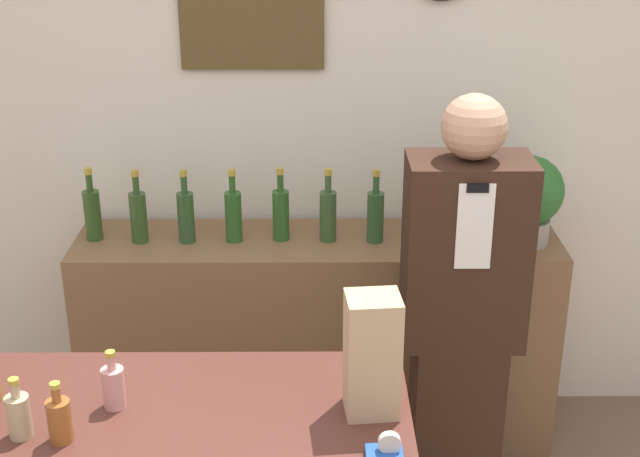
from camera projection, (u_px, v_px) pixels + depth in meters
name	position (u px, v px, depth m)	size (l,w,h in m)	color
back_wall	(294.00, 113.00, 3.65)	(5.20, 0.09, 2.70)	silver
back_shelf	(317.00, 339.00, 3.74)	(1.94, 0.44, 0.91)	brown
shopkeeper	(461.00, 324.00, 3.11)	(0.41, 0.26, 1.64)	#331E14
potted_plant	(528.00, 196.00, 3.47)	(0.27, 0.27, 0.35)	#9E998E
paper_bag	(372.00, 355.00, 2.28)	(0.15, 0.13, 0.33)	tan
tape_dispenser	(386.00, 450.00, 2.15)	(0.09, 0.06, 0.07)	#1E4799
counter_bottle_3	(19.00, 415.00, 2.22)	(0.06, 0.06, 0.17)	tan
counter_bottle_4	(59.00, 419.00, 2.20)	(0.06, 0.06, 0.17)	#935324
counter_bottle_5	(114.00, 386.00, 2.34)	(0.06, 0.06, 0.17)	tan
shelf_bottle_0	(92.00, 213.00, 3.52)	(0.07, 0.07, 0.30)	#2D4D1E
shelf_bottle_1	(138.00, 215.00, 3.50)	(0.07, 0.07, 0.30)	#2E4D22
shelf_bottle_2	(186.00, 215.00, 3.50)	(0.07, 0.07, 0.30)	#2B4E27
shelf_bottle_3	(233.00, 214.00, 3.51)	(0.07, 0.07, 0.30)	#295822
shelf_bottle_4	(281.00, 213.00, 3.52)	(0.07, 0.07, 0.30)	#295522
shelf_bottle_5	(328.00, 214.00, 3.51)	(0.07, 0.07, 0.30)	#325229
shelf_bottle_6	(375.00, 215.00, 3.50)	(0.07, 0.07, 0.30)	#2C5029
shelf_bottle_7	(422.00, 213.00, 3.52)	(0.07, 0.07, 0.30)	#295027
shelf_bottle_8	(469.00, 212.00, 3.53)	(0.07, 0.07, 0.30)	#334D1C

